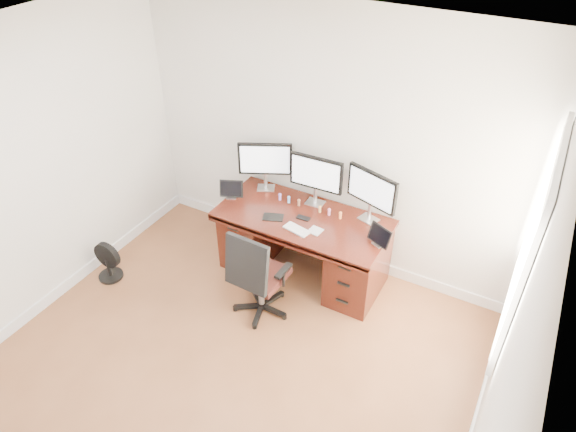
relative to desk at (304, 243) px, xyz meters
The scene contains 21 objects.
ground 1.87m from the desk, 90.00° to the right, with size 4.50×4.50×0.00m, color brown.
back_wall 1.04m from the desk, 90.00° to the left, with size 4.00×0.10×2.70m, color white.
right_wall 2.80m from the desk, 40.79° to the right, with size 0.10×4.50×2.70m.
desk is the anchor object (origin of this frame).
office_chair 0.72m from the desk, 98.89° to the right, with size 0.57×0.54×0.98m.
floor_fan 2.04m from the desk, 149.14° to the right, with size 0.30×0.25×0.43m.
monitor_left 0.93m from the desk, 157.67° to the left, with size 0.51×0.27×0.53m.
monitor_center 0.72m from the desk, 89.99° to the left, with size 0.55×0.15×0.53m.
monitor_right 0.93m from the desk, 22.31° to the left, with size 0.53×0.20×0.53m.
tablet_left 0.92m from the desk, behind, with size 0.25×0.16×0.19m.
tablet_right 0.91m from the desk, ahead, with size 0.25×0.16×0.19m.
keyboard 0.44m from the desk, 78.79° to the right, with size 0.26×0.11×0.01m, color silver.
trackpad 0.45m from the desk, 40.18° to the right, with size 0.12×0.12×0.01m, color silver.
drawing_tablet 0.47m from the desk, 143.71° to the right, with size 0.20×0.13×0.01m, color black.
phone 0.36m from the desk, 72.66° to the right, with size 0.13×0.07×0.01m, color black.
figurine_purple 0.53m from the desk, 160.74° to the left, with size 0.03×0.03×0.08m.
figurine_blue 0.47m from the desk, 153.29° to the left, with size 0.03×0.03×0.08m.
figurine_brown 0.43m from the desk, 135.71° to the left, with size 0.03×0.03×0.08m.
figurine_yellow 0.43m from the desk, 46.75° to the left, with size 0.03×0.03×0.08m.
figurine_pink 0.46m from the desk, 29.31° to the left, with size 0.03×0.03×0.08m.
figurine_orange 0.53m from the desk, 19.78° to the left, with size 0.03×0.03×0.08m.
Camera 1 is at (1.82, -1.82, 3.70)m, focal length 32.00 mm.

